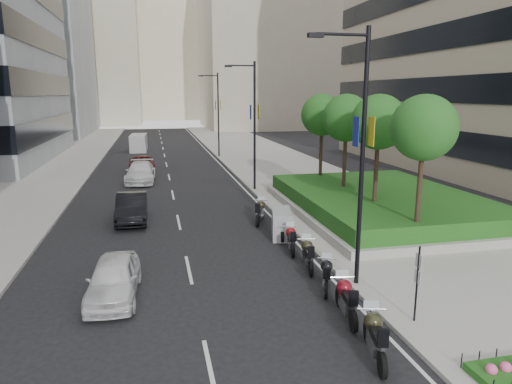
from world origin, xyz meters
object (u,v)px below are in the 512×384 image
object	(u,v)px
motorcycle_2	(326,275)
car_b	(132,208)
lamp_post_0	(359,148)
lamp_post_2	(217,111)
motorcycle_6	(260,211)
car_a	(114,278)
motorcycle_1	(346,299)
motorcycle_3	(308,254)
motorcycle_0	(375,336)
lamp_post_1	(252,120)
motorcycle_5	(281,224)
motorcycle_4	(291,239)
car_c	(141,172)
parking_sign	(417,280)
delivery_van	(139,144)
car_d	(142,163)

from	to	relation	value
motorcycle_2	car_b	xyz separation A→B (m)	(-7.11, 10.74, 0.21)
lamp_post_0	lamp_post_2	world-z (taller)	same
motorcycle_6	car_a	world-z (taller)	car_a
motorcycle_1	motorcycle_3	xyz separation A→B (m)	(0.19, 4.18, -0.03)
car_a	motorcycle_0	bearing A→B (deg)	-34.40
motorcycle_3	lamp_post_1	bearing A→B (deg)	6.51
motorcycle_5	motorcycle_4	bearing A→B (deg)	-171.09
lamp_post_0	car_c	world-z (taller)	lamp_post_0
lamp_post_2	parking_sign	bearing A→B (deg)	-89.01
motorcycle_0	motorcycle_3	distance (m)	6.41
motorcycle_0	motorcycle_6	world-z (taller)	same
lamp_post_0	motorcycle_1	distance (m)	5.05
parking_sign	lamp_post_0	bearing A→B (deg)	102.33
lamp_post_2	delivery_van	distance (m)	12.16
car_a	car_c	world-z (taller)	car_c
car_d	motorcycle_1	bearing A→B (deg)	-78.69
motorcycle_1	motorcycle_2	distance (m)	2.12
motorcycle_0	motorcycle_5	bearing A→B (deg)	11.74
motorcycle_3	lamp_post_0	bearing A→B (deg)	-144.62
lamp_post_2	delivery_van	xyz separation A→B (m)	(-8.55, 7.59, -4.13)
lamp_post_2	delivery_van	world-z (taller)	lamp_post_2
motorcycle_5	delivery_van	world-z (taller)	delivery_van
lamp_post_1	delivery_van	bearing A→B (deg)	108.47
motorcycle_1	lamp_post_1	bearing A→B (deg)	5.24
lamp_post_2	car_a	xyz separation A→B (m)	(-8.32, -34.01, -4.37)
motorcycle_4	car_b	size ratio (longest dim) A/B	0.45
motorcycle_0	car_b	bearing A→B (deg)	38.29
car_a	motorcycle_1	bearing A→B (deg)	-20.50
motorcycle_5	car_d	bearing A→B (deg)	30.85
motorcycle_3	car_c	xyz separation A→B (m)	(-6.91, 20.23, 0.20)
motorcycle_4	car_b	bearing A→B (deg)	58.13
motorcycle_5	motorcycle_2	bearing A→B (deg)	-168.09
motorcycle_2	motorcycle_4	world-z (taller)	motorcycle_4
motorcycle_1	motorcycle_5	xyz separation A→B (m)	(0.28, 8.34, 0.05)
lamp_post_0	motorcycle_4	distance (m)	6.23
motorcycle_5	car_c	bearing A→B (deg)	36.35
parking_sign	motorcycle_3	bearing A→B (deg)	107.81
car_a	car_b	distance (m)	9.77
lamp_post_2	car_c	distance (m)	15.54
motorcycle_3	car_d	world-z (taller)	car_d
car_a	parking_sign	bearing A→B (deg)	-21.17
motorcycle_5	motorcycle_6	world-z (taller)	motorcycle_5
motorcycle_4	motorcycle_6	size ratio (longest dim) A/B	0.94
lamp_post_2	motorcycle_1	size ratio (longest dim) A/B	3.91
lamp_post_0	delivery_van	world-z (taller)	lamp_post_0
lamp_post_0	motorcycle_4	size ratio (longest dim) A/B	4.37
lamp_post_2	car_a	bearing A→B (deg)	-103.75
lamp_post_1	motorcycle_1	distance (m)	19.64
car_c	motorcycle_5	bearing A→B (deg)	-63.78
parking_sign	motorcycle_3	world-z (taller)	parking_sign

